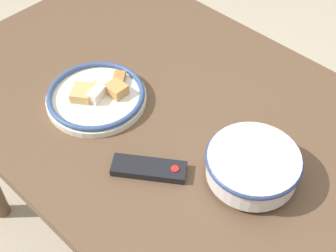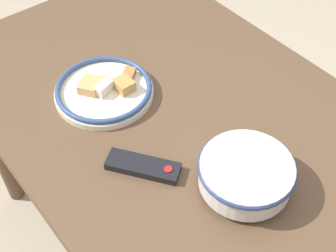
{
  "view_description": "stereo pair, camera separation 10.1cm",
  "coord_description": "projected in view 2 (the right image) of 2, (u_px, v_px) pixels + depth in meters",
  "views": [
    {
      "loc": [
        -0.47,
        0.63,
        1.65
      ],
      "look_at": [
        0.06,
        0.08,
        0.8
      ],
      "focal_mm": 50.0,
      "sensor_mm": 36.0,
      "label": 1
    },
    {
      "loc": [
        -0.54,
        0.56,
        1.65
      ],
      "look_at": [
        0.06,
        0.08,
        0.8
      ],
      "focal_mm": 50.0,
      "sensor_mm": 36.0,
      "label": 2
    }
  ],
  "objects": [
    {
      "name": "dining_table",
      "position": [
        204.0,
        156.0,
        1.24
      ],
      "size": [
        1.57,
        0.86,
        0.76
      ],
      "color": "brown",
      "rests_on": "ground_plane"
    },
    {
      "name": "noodle_bowl",
      "position": [
        246.0,
        174.0,
        1.04
      ],
      "size": [
        0.22,
        0.22,
        0.08
      ],
      "color": "silver",
      "rests_on": "dining_table"
    },
    {
      "name": "food_plate",
      "position": [
        104.0,
        90.0,
        1.26
      ],
      "size": [
        0.27,
        0.27,
        0.05
      ],
      "color": "silver",
      "rests_on": "dining_table"
    },
    {
      "name": "tv_remote",
      "position": [
        143.0,
        166.0,
        1.1
      ],
      "size": [
        0.17,
        0.15,
        0.02
      ],
      "rotation": [
        0.0,
        0.0,
        2.19
      ],
      "color": "black",
      "rests_on": "dining_table"
    }
  ]
}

